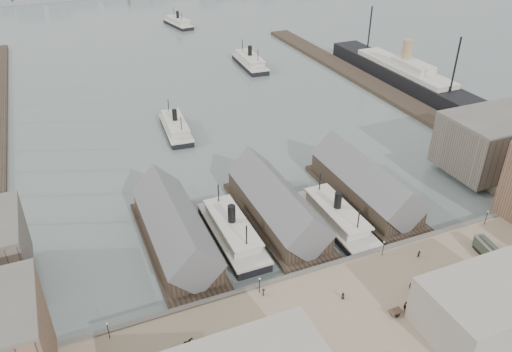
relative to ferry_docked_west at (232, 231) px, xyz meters
name	(u,v)px	position (x,y,z in m)	size (l,w,h in m)	color
ground	(308,260)	(13.00, -14.01, -2.40)	(900.00, 900.00, 0.00)	#566360
quay	(357,318)	(13.00, -34.01, -1.40)	(180.00, 30.00, 2.00)	#8C785E
seawall	(319,271)	(13.00, -19.21, -1.25)	(180.00, 1.20, 2.30)	#59544C
east_wharf	(370,83)	(91.00, 75.99, -1.60)	(10.00, 180.00, 1.60)	#2D231C
ferry_shed_west	(175,230)	(-13.00, 2.87, 2.24)	(14.00, 42.00, 12.60)	#2D231C
ferry_shed_center	(277,205)	(13.00, 2.87, 2.24)	(14.00, 42.00, 12.60)	#2D231C
ferry_shed_east	(365,184)	(39.00, 2.87, 2.24)	(14.00, 42.00, 12.60)	#2D231C
warehouse_east_back	(494,143)	(81.00, 0.99, 7.10)	(28.00, 20.00, 15.00)	#60564C
street_bldg_center	(489,308)	(33.00, -46.01, 4.60)	(24.00, 16.00, 10.00)	gray
lamp_post_far_w	(108,327)	(-32.00, -21.01, 2.31)	(0.44, 0.44, 3.92)	black
lamp_post_near_w	(260,282)	(-2.00, -21.01, 2.31)	(0.44, 0.44, 3.92)	black
lamp_post_near_e	(384,246)	(28.00, -21.01, 2.31)	(0.44, 0.44, 3.92)	black
lamp_post_far_e	(487,215)	(58.00, -21.01, 2.31)	(0.44, 0.44, 3.92)	black
ferry_docked_west	(232,231)	(0.00, 0.00, 0.00)	(8.60, 28.67, 10.24)	black
ferry_docked_east	(336,217)	(26.00, -4.51, -0.06)	(8.38, 27.92, 9.97)	black
ferry_open_near	(176,127)	(3.25, 62.93, -0.27)	(9.61, 25.96, 9.09)	black
ferry_open_mid	(250,62)	(53.64, 118.39, 0.03)	(10.27, 29.42, 10.35)	black
ferry_open_far	(178,23)	(43.21, 204.47, -0.21)	(12.46, 27.13, 9.33)	black
ocean_steamer	(404,74)	(105.00, 72.26, 1.62)	(12.78, 93.37, 18.67)	black
tram	(490,252)	(49.01, -31.19, 1.33)	(3.99, 9.76, 3.37)	black
horse_cart_left	(186,345)	(-19.73, -28.78, 0.45)	(4.64, 3.88, 1.70)	black
horse_cart_center	(279,333)	(-3.24, -32.68, 0.38)	(4.81, 3.14, 1.50)	black
horse_cart_right	(404,309)	(21.65, -36.93, 0.45)	(4.65, 1.70, 1.69)	black
pedestrian_2	(264,292)	(-1.59, -22.11, 0.45)	(1.10, 0.63, 1.71)	black
pedestrian_3	(299,332)	(0.24, -34.15, 0.48)	(1.03, 0.43, 1.76)	black
pedestrian_4	(343,296)	(12.66, -29.23, 0.41)	(0.79, 0.51, 1.61)	black
pedestrian_5	(410,286)	(26.81, -32.21, 0.41)	(0.59, 0.43, 1.63)	black
pedestrian_6	(419,254)	(35.12, -24.76, 0.45)	(0.82, 0.64, 1.70)	black
pedestrian_7	(470,299)	(35.30, -39.96, 0.40)	(1.04, 0.60, 1.60)	black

